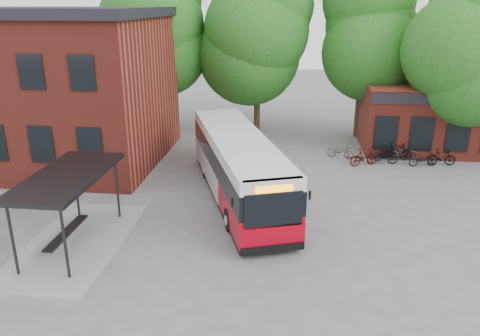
# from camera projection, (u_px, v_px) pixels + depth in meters

# --- Properties ---
(ground) EXTENTS (100.00, 100.00, 0.00)m
(ground) POSITION_uv_depth(u_px,v_px,m) (196.00, 239.00, 18.33)
(ground) COLOR #5D5D5F
(station_building) EXTENTS (18.40, 10.40, 8.50)m
(station_building) POSITION_uv_depth(u_px,v_px,m) (3.00, 86.00, 26.73)
(station_building) COLOR maroon
(station_building) RESTS_ON ground
(shop_row) EXTENTS (14.00, 6.20, 4.00)m
(shop_row) POSITION_uv_depth(u_px,v_px,m) (477.00, 117.00, 29.15)
(shop_row) COLOR maroon
(shop_row) RESTS_ON ground
(bus_shelter) EXTENTS (3.60, 7.00, 2.90)m
(bus_shelter) POSITION_uv_depth(u_px,v_px,m) (71.00, 210.00, 17.39)
(bus_shelter) COLOR black
(bus_shelter) RESTS_ON ground
(bike_rail) EXTENTS (5.20, 0.10, 0.38)m
(bike_rail) POSITION_uv_depth(u_px,v_px,m) (391.00, 161.00, 26.63)
(bike_rail) COLOR black
(bike_rail) RESTS_ON ground
(tree_0) EXTENTS (7.92, 7.92, 11.00)m
(tree_0) POSITION_uv_depth(u_px,v_px,m) (155.00, 52.00, 32.11)
(tree_0) COLOR #1C5917
(tree_0) RESTS_ON ground
(tree_1) EXTENTS (7.92, 7.92, 10.40)m
(tree_1) POSITION_uv_depth(u_px,v_px,m) (258.00, 57.00, 32.40)
(tree_1) COLOR #1C5917
(tree_1) RESTS_ON ground
(tree_2) EXTENTS (7.92, 7.92, 11.00)m
(tree_2) POSITION_uv_depth(u_px,v_px,m) (363.00, 55.00, 30.61)
(tree_2) COLOR #1C5917
(tree_2) RESTS_ON ground
(tree_3) EXTENTS (7.04, 7.04, 9.28)m
(tree_3) POSITION_uv_depth(u_px,v_px,m) (460.00, 79.00, 26.61)
(tree_3) COLOR #1C5917
(tree_3) RESTS_ON ground
(city_bus) EXTENTS (6.24, 11.96, 2.99)m
(city_bus) POSITION_uv_depth(u_px,v_px,m) (238.00, 167.00, 21.80)
(city_bus) COLOR #A10312
(city_bus) RESTS_ON ground
(bicycle_0) EXTENTS (1.67, 1.10, 0.83)m
(bicycle_0) POSITION_uv_depth(u_px,v_px,m) (340.00, 151.00, 27.68)
(bicycle_0) COLOR #463E3A
(bicycle_0) RESTS_ON ground
(bicycle_1) EXTENTS (1.75, 1.09, 1.02)m
(bicycle_1) POSITION_uv_depth(u_px,v_px,m) (364.00, 157.00, 26.35)
(bicycle_1) COLOR #3A0B08
(bicycle_1) RESTS_ON ground
(bicycle_2) EXTENTS (1.82, 0.76, 0.93)m
(bicycle_2) POSITION_uv_depth(u_px,v_px,m) (382.00, 156.00, 26.69)
(bicycle_2) COLOR black
(bicycle_2) RESTS_ON ground
(bicycle_3) EXTENTS (1.53, 0.78, 0.89)m
(bicycle_3) POSITION_uv_depth(u_px,v_px,m) (386.00, 154.00, 27.15)
(bicycle_3) COLOR black
(bicycle_3) RESTS_ON ground
(bicycle_4) EXTENTS (1.77, 0.84, 0.89)m
(bicycle_4) POSITION_uv_depth(u_px,v_px,m) (404.00, 153.00, 27.28)
(bicycle_4) COLOR #3A3530
(bicycle_4) RESTS_ON ground
(bicycle_5) EXTENTS (1.83, 0.70, 1.07)m
(bicycle_5) POSITION_uv_depth(u_px,v_px,m) (396.00, 151.00, 27.31)
(bicycle_5) COLOR black
(bicycle_5) RESTS_ON ground
(bicycle_6) EXTENTS (1.66, 0.81, 0.83)m
(bicycle_6) POSITION_uv_depth(u_px,v_px,m) (423.00, 159.00, 26.27)
(bicycle_6) COLOR black
(bicycle_6) RESTS_ON ground
(bicycle_7) EXTENTS (1.56, 0.46, 0.93)m
(bicycle_7) POSITION_uv_depth(u_px,v_px,m) (442.00, 157.00, 26.45)
(bicycle_7) COLOR black
(bicycle_7) RESTS_ON ground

